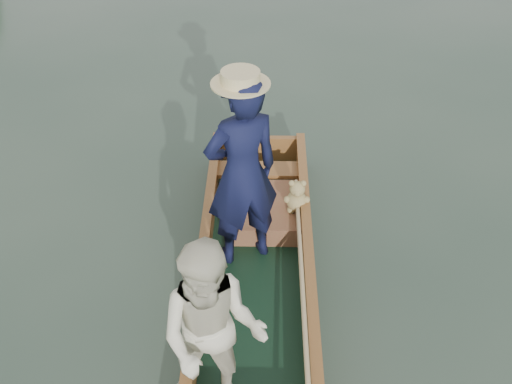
{
  "coord_description": "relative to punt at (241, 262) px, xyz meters",
  "views": [
    {
      "loc": [
        0.09,
        -4.23,
        4.57
      ],
      "look_at": [
        0.0,
        0.6,
        0.95
      ],
      "focal_mm": 45.0,
      "sensor_mm": 36.0,
      "label": 1
    }
  ],
  "objects": [
    {
      "name": "punt",
      "position": [
        0.0,
        0.0,
        0.0
      ],
      "size": [
        1.28,
        5.2,
        2.13
      ],
      "color": "black",
      "rests_on": "ground"
    },
    {
      "name": "ground",
      "position": [
        0.12,
        0.09,
        -0.69
      ],
      "size": [
        120.0,
        120.0,
        0.0
      ],
      "primitive_type": "plane",
      "color": "#283D30",
      "rests_on": "ground"
    }
  ]
}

